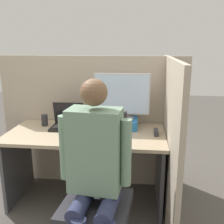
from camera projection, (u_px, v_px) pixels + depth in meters
ground_plane at (80, 223)px, 2.27m from camera, size 12.00×12.00×0.00m
cubicle_panel_back at (93, 122)px, 2.80m from camera, size 1.96×0.05×1.39m
cubicle_panel_right at (169, 140)px, 2.29m from camera, size 0.04×1.35×1.39m
desk at (86, 150)px, 2.47m from camera, size 1.46×0.71×0.71m
paper_box at (122, 123)px, 2.57m from camera, size 0.31×0.26×0.09m
monitor at (122, 97)px, 2.50m from camera, size 0.53×0.23×0.44m
laptop at (67, 123)px, 2.55m from camera, size 0.30×0.23×0.24m
mouse at (95, 133)px, 2.37m from camera, size 0.07×0.05×0.03m
stapler at (156, 132)px, 2.36m from camera, size 0.04×0.12×0.05m
carrot_toy at (71, 137)px, 2.26m from camera, size 0.04×0.14×0.04m
office_chair at (97, 185)px, 1.89m from camera, size 0.53×0.58×1.04m
person at (95, 167)px, 1.68m from camera, size 0.48×0.44×1.30m
pen_cup at (45, 120)px, 2.62m from camera, size 0.06×0.06×0.11m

